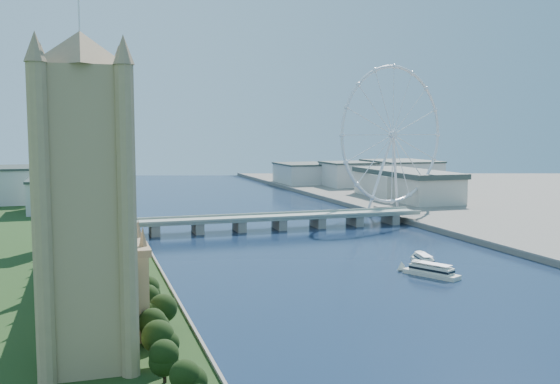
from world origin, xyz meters
name	(u,v)px	position (x,y,z in m)	size (l,w,h in m)	color
tree_row	(171,352)	(-113.00, 42.00, 9.18)	(8.75, 152.75, 21.11)	black
victoria_tower	(84,191)	(-135.00, 55.00, 54.49)	(28.16, 28.16, 112.00)	tan
parliament_range	(102,244)	(-128.00, 170.00, 18.48)	(24.00, 200.00, 70.00)	tan
big_ben	(95,139)	(-128.00, 278.00, 66.57)	(20.02, 20.02, 110.00)	tan
westminster_bridge	(279,220)	(0.00, 300.00, 6.63)	(220.00, 22.00, 9.50)	gray
london_eye	(393,135)	(119.98, 355.08, 67.52)	(113.60, 39.12, 124.30)	silver
county_hall	(405,202)	(175.00, 430.00, 0.00)	(54.00, 144.00, 35.00)	beige
city_skyline	(244,179)	(39.22, 560.08, 16.96)	(505.00, 280.00, 32.00)	beige
tour_boat_near	(431,276)	(26.90, 135.26, 0.00)	(8.05, 31.42, 6.96)	beige
tour_boat_far	(424,264)	(38.03, 161.55, 0.00)	(6.71, 26.43, 5.81)	silver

